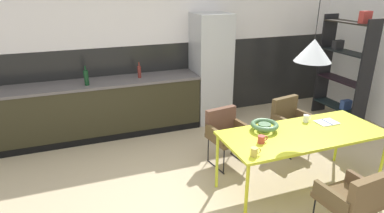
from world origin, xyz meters
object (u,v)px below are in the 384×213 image
(mug_white_ceramic, at_px, (261,139))
(bottle_oil_tall, at_px, (86,78))
(bottle_vinegar_dark, at_px, (139,72))
(pendant_lamp_over_table_near, at_px, (314,50))
(armchair_far_side, at_px, (290,118))
(open_book, at_px, (327,122))
(mug_dark_espresso, at_px, (306,118))
(armchair_facing_counter, at_px, (355,197))
(mug_short_terracotta, at_px, (254,152))
(open_shelf_unit, at_px, (345,67))
(fruit_bowl, at_px, (265,125))
(armchair_by_stool, at_px, (226,130))
(refrigerator_column, at_px, (211,69))
(dining_table, at_px, (303,136))

(mug_white_ceramic, xyz_separation_m, bottle_oil_tall, (-1.63, 2.30, 0.24))
(bottle_vinegar_dark, relative_size, pendant_lamp_over_table_near, 0.23)
(armchair_far_side, bearing_deg, open_book, 75.53)
(open_book, height_order, pendant_lamp_over_table_near, pendant_lamp_over_table_near)
(mug_dark_espresso, bearing_deg, open_book, -28.55)
(armchair_facing_counter, relative_size, mug_short_terracotta, 6.54)
(mug_white_ceramic, distance_m, open_shelf_unit, 3.06)
(mug_dark_espresso, relative_size, mug_white_ceramic, 0.97)
(fruit_bowl, distance_m, bottle_vinegar_dark, 2.39)
(bottle_vinegar_dark, height_order, pendant_lamp_over_table_near, pendant_lamp_over_table_near)
(armchair_by_stool, xyz_separation_m, mug_dark_espresso, (0.78, -0.63, 0.30))
(mug_white_ceramic, bearing_deg, armchair_by_stool, 87.59)
(bottle_vinegar_dark, bearing_deg, armchair_facing_counter, -67.84)
(refrigerator_column, distance_m, mug_short_terracotta, 2.74)
(dining_table, xyz_separation_m, mug_short_terracotta, (-0.81, -0.28, 0.09))
(open_book, relative_size, bottle_oil_tall, 0.87)
(armchair_far_side, bearing_deg, open_shelf_unit, -168.43)
(armchair_far_side, bearing_deg, refrigerator_column, -77.54)
(open_shelf_unit, bearing_deg, pendant_lamp_over_table_near, -53.19)
(bottle_vinegar_dark, relative_size, bottle_oil_tall, 0.85)
(pendant_lamp_over_table_near, bearing_deg, mug_short_terracotta, -160.35)
(mug_white_ceramic, bearing_deg, armchair_facing_counter, -57.42)
(armchair_facing_counter, relative_size, bottle_vinegar_dark, 2.99)
(refrigerator_column, relative_size, mug_dark_espresso, 16.55)
(dining_table, distance_m, pendant_lamp_over_table_near, 0.99)
(open_shelf_unit, distance_m, pendant_lamp_over_table_near, 2.62)
(dining_table, height_order, mug_short_terracotta, mug_short_terracotta)
(bottle_vinegar_dark, bearing_deg, mug_white_ceramic, -71.80)
(armchair_by_stool, xyz_separation_m, mug_white_ceramic, (-0.04, -0.93, 0.30))
(dining_table, height_order, mug_white_ceramic, mug_white_ceramic)
(armchair_facing_counter, xyz_separation_m, open_shelf_unit, (2.09, 2.40, 0.50))
(fruit_bowl, height_order, pendant_lamp_over_table_near, pendant_lamp_over_table_near)
(mug_dark_espresso, height_order, pendant_lamp_over_table_near, pendant_lamp_over_table_near)
(refrigerator_column, xyz_separation_m, open_shelf_unit, (2.16, -0.85, 0.04))
(fruit_bowl, height_order, mug_dark_espresso, fruit_bowl)
(pendant_lamp_over_table_near, bearing_deg, bottle_vinegar_dark, 120.41)
(dining_table, distance_m, mug_white_ceramic, 0.60)
(mug_white_ceramic, height_order, bottle_oil_tall, bottle_oil_tall)
(refrigerator_column, height_order, bottle_oil_tall, refrigerator_column)
(dining_table, bearing_deg, mug_dark_espresso, 46.69)
(refrigerator_column, height_order, armchair_by_stool, refrigerator_column)
(bottle_oil_tall, bearing_deg, armchair_by_stool, -39.40)
(refrigerator_column, bearing_deg, open_book, -75.46)
(open_shelf_unit, bearing_deg, dining_table, -53.03)
(mug_short_terracotta, bearing_deg, bottle_oil_tall, 119.12)
(mug_dark_espresso, xyz_separation_m, open_shelf_unit, (1.79, 1.28, 0.20))
(open_book, bearing_deg, dining_table, -164.10)
(dining_table, bearing_deg, open_book, 15.90)
(dining_table, relative_size, fruit_bowl, 5.91)
(mug_white_ceramic, relative_size, pendant_lamp_over_table_near, 0.10)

